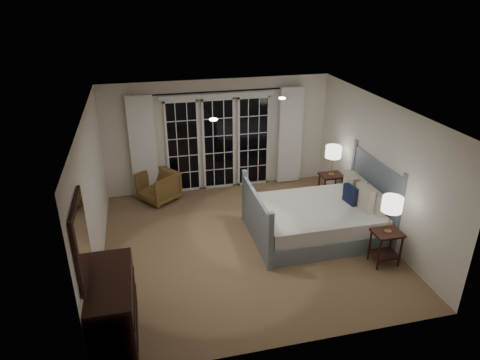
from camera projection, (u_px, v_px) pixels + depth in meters
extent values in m
plane|color=#8D6D4C|center=(245.00, 243.00, 7.81)|extent=(5.00, 5.00, 0.00)
plane|color=silver|center=(246.00, 109.00, 6.77)|extent=(5.00, 5.00, 0.00)
cube|color=white|center=(93.00, 196.00, 6.76)|extent=(0.02, 5.00, 2.50)
cube|color=white|center=(378.00, 168.00, 7.82)|extent=(0.02, 5.00, 2.50)
cube|color=white|center=(218.00, 135.00, 9.50)|extent=(5.00, 0.02, 2.50)
cube|color=white|center=(297.00, 266.00, 5.08)|extent=(5.00, 0.02, 2.50)
cube|color=black|center=(183.00, 147.00, 9.39)|extent=(0.66, 0.02, 2.02)
cube|color=black|center=(219.00, 144.00, 9.56)|extent=(0.66, 0.02, 2.02)
cube|color=black|center=(253.00, 142.00, 9.73)|extent=(0.66, 0.02, 2.02)
cube|color=white|center=(218.00, 96.00, 9.09)|extent=(2.50, 0.04, 0.10)
cylinder|color=black|center=(218.00, 92.00, 9.00)|extent=(3.50, 0.03, 0.03)
cube|color=white|center=(143.00, 147.00, 9.09)|extent=(0.55, 0.10, 2.25)
cube|color=white|center=(290.00, 136.00, 9.79)|extent=(0.55, 0.10, 2.25)
cylinder|color=white|center=(282.00, 98.00, 7.47)|extent=(0.12, 0.12, 0.01)
cylinder|color=white|center=(213.00, 120.00, 6.29)|extent=(0.12, 0.12, 0.01)
cube|color=gray|center=(315.00, 227.00, 8.03)|extent=(2.19, 1.71, 0.32)
cube|color=silver|center=(316.00, 213.00, 7.91)|extent=(2.13, 1.65, 0.27)
cube|color=gray|center=(374.00, 195.00, 8.05)|extent=(0.06, 1.71, 1.39)
cube|color=gray|center=(256.00, 219.00, 7.65)|extent=(0.06, 1.71, 0.96)
cube|color=silver|center=(374.00, 200.00, 7.70)|extent=(0.14, 0.60, 0.36)
cube|color=silver|center=(357.00, 185.00, 8.26)|extent=(0.14, 0.60, 0.36)
cube|color=beige|center=(365.00, 198.00, 7.68)|extent=(0.16, 0.46, 0.45)
cube|color=beige|center=(351.00, 185.00, 8.17)|extent=(0.16, 0.46, 0.45)
cube|color=#141B37|center=(350.00, 195.00, 7.92)|extent=(0.15, 0.35, 0.34)
cube|color=black|center=(387.00, 233.00, 7.01)|extent=(0.47, 0.37, 0.04)
cube|color=black|center=(384.00, 254.00, 7.19)|extent=(0.43, 0.34, 0.03)
cylinder|color=black|center=(379.00, 255.00, 6.96)|extent=(0.04, 0.04, 0.58)
cylinder|color=black|center=(400.00, 252.00, 7.04)|extent=(0.04, 0.04, 0.58)
cylinder|color=black|center=(370.00, 245.00, 7.23)|extent=(0.04, 0.04, 0.58)
cylinder|color=black|center=(391.00, 242.00, 7.31)|extent=(0.04, 0.04, 0.58)
cube|color=black|center=(331.00, 175.00, 9.13)|extent=(0.47, 0.38, 0.04)
cube|color=black|center=(329.00, 193.00, 9.30)|extent=(0.43, 0.34, 0.03)
cylinder|color=black|center=(324.00, 192.00, 9.08)|extent=(0.04, 0.04, 0.58)
cylinder|color=black|center=(341.00, 190.00, 9.16)|extent=(0.04, 0.04, 0.58)
cylinder|color=black|center=(319.00, 186.00, 9.34)|extent=(0.04, 0.04, 0.58)
cylinder|color=black|center=(335.00, 184.00, 9.43)|extent=(0.04, 0.04, 0.58)
cylinder|color=#B59B48|center=(388.00, 231.00, 7.00)|extent=(0.12, 0.12, 0.02)
cylinder|color=#B59B48|center=(389.00, 221.00, 6.92)|extent=(0.02, 0.02, 0.37)
cylinder|color=white|center=(392.00, 204.00, 6.79)|extent=(0.33, 0.33, 0.24)
cylinder|color=#B59B48|center=(331.00, 174.00, 9.11)|extent=(0.12, 0.12, 0.02)
cylinder|color=#B59B48|center=(332.00, 166.00, 9.03)|extent=(0.02, 0.02, 0.38)
cylinder|color=white|center=(333.00, 152.00, 8.90)|extent=(0.33, 0.33, 0.24)
imported|color=brown|center=(158.00, 186.00, 9.23)|extent=(1.01, 1.01, 0.66)
cube|color=black|center=(113.00, 308.00, 5.55)|extent=(0.55, 1.33, 0.94)
cube|color=black|center=(137.00, 314.00, 5.67)|extent=(0.01, 1.31, 0.01)
cube|color=black|center=(134.00, 296.00, 5.55)|extent=(0.01, 1.31, 0.01)
cube|color=black|center=(81.00, 240.00, 5.05)|extent=(0.04, 0.85, 1.00)
cube|color=white|center=(83.00, 240.00, 5.05)|extent=(0.01, 0.73, 0.88)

